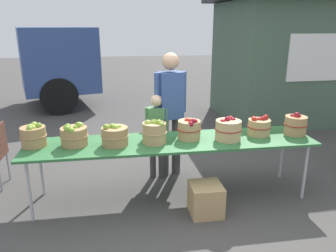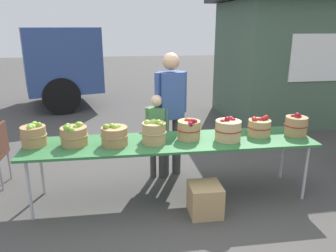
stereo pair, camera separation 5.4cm
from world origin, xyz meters
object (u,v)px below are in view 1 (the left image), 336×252
(market_table, at_px, (172,143))
(apple_basket_red_1, at_px, (228,130))
(apple_basket_red_2, at_px, (259,126))
(apple_basket_red_3, at_px, (295,124))
(apple_basket_green_1, at_px, (74,135))
(child_customer, at_px, (157,130))
(apple_basket_red_0, at_px, (189,129))
(apple_basket_green_2, at_px, (115,136))
(produce_crate, at_px, (206,199))
(vendor_adult, at_px, (170,106))
(apple_basket_green_3, at_px, (154,132))
(apple_basket_green_0, at_px, (33,136))

(market_table, relative_size, apple_basket_red_1, 10.53)
(apple_basket_red_2, height_order, apple_basket_red_3, apple_basket_red_3)
(apple_basket_green_1, relative_size, child_customer, 0.27)
(market_table, relative_size, apple_basket_red_3, 11.75)
(market_table, xyz_separation_m, apple_basket_red_0, (0.23, 0.04, 0.16))
(market_table, bearing_deg, apple_basket_red_3, 0.43)
(apple_basket_green_1, bearing_deg, apple_basket_red_2, 0.61)
(apple_basket_red_2, bearing_deg, market_table, -176.96)
(apple_basket_green_2, xyz_separation_m, produce_crate, (1.00, -0.42, -0.68))
(apple_basket_red_2, bearing_deg, apple_basket_red_0, -178.89)
(apple_basket_green_1, xyz_separation_m, apple_basket_red_3, (2.77, -0.02, 0.01))
(market_table, height_order, child_customer, child_customer)
(apple_basket_green_1, height_order, produce_crate, apple_basket_green_1)
(apple_basket_green_2, distance_m, produce_crate, 1.29)
(apple_basket_red_0, bearing_deg, market_table, -169.27)
(apple_basket_red_0, bearing_deg, apple_basket_red_1, -12.18)
(apple_basket_red_3, bearing_deg, apple_basket_red_2, 174.14)
(apple_basket_red_1, height_order, apple_basket_red_3, same)
(apple_basket_red_0, xyz_separation_m, apple_basket_red_1, (0.46, -0.10, 0.00))
(apple_basket_green_2, bearing_deg, market_table, 2.84)
(market_table, xyz_separation_m, vendor_adult, (0.09, 0.66, 0.31))
(market_table, xyz_separation_m, child_customer, (-0.11, 0.58, -0.01))
(vendor_adult, xyz_separation_m, produce_crate, (0.23, -1.12, -0.85))
(child_customer, bearing_deg, apple_basket_red_1, 151.92)
(apple_basket_green_3, distance_m, vendor_adult, 0.77)
(apple_basket_green_1, distance_m, apple_basket_green_3, 0.94)
(apple_basket_green_1, height_order, apple_basket_green_3, apple_basket_green_3)
(apple_basket_green_0, relative_size, apple_basket_green_2, 0.92)
(apple_basket_green_3, relative_size, apple_basket_red_2, 1.01)
(apple_basket_green_0, height_order, produce_crate, apple_basket_green_0)
(apple_basket_green_3, height_order, apple_basket_red_3, apple_basket_green_3)
(apple_basket_green_0, relative_size, child_customer, 0.25)
(apple_basket_red_1, relative_size, vendor_adult, 0.19)
(apple_basket_green_2, distance_m, apple_basket_red_1, 1.37)
(apple_basket_green_3, distance_m, apple_basket_red_3, 1.83)
(apple_basket_green_1, relative_size, vendor_adult, 0.19)
(apple_basket_green_2, height_order, apple_basket_red_1, apple_basket_red_1)
(apple_basket_green_1, xyz_separation_m, apple_basket_red_0, (1.38, 0.01, 0.01))
(apple_basket_red_2, xyz_separation_m, produce_crate, (-0.82, -0.52, -0.68))
(apple_basket_red_1, height_order, apple_basket_red_2, apple_basket_red_1)
(apple_basket_green_2, distance_m, vendor_adult, 1.05)
(produce_crate, bearing_deg, apple_basket_green_2, 157.16)
(produce_crate, bearing_deg, apple_basket_green_3, 141.92)
(market_table, relative_size, produce_crate, 9.64)
(apple_basket_green_0, distance_m, apple_basket_red_3, 3.23)
(apple_basket_red_2, bearing_deg, child_customer, 157.56)
(market_table, distance_m, apple_basket_red_3, 1.62)
(apple_basket_green_1, xyz_separation_m, apple_basket_green_2, (0.47, -0.07, -0.01))
(apple_basket_green_2, relative_size, apple_basket_red_3, 1.10)
(apple_basket_red_1, bearing_deg, apple_basket_red_3, 4.28)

